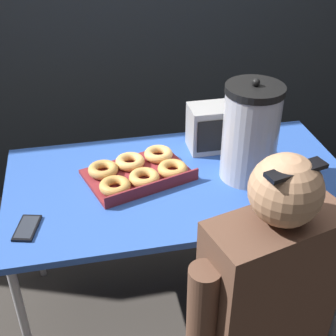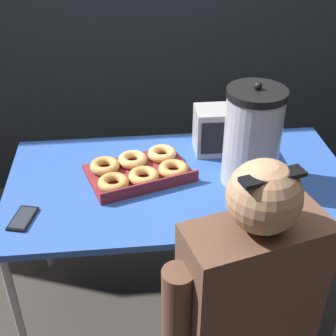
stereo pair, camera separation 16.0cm
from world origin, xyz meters
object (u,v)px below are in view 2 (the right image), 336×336
cell_phone (23,218)px  space_heater (216,130)px  coffee_urn (252,137)px  person_seated (245,333)px  donut_box (139,170)px

cell_phone → space_heater: 0.89m
coffee_urn → cell_phone: (-0.87, -0.17, -0.19)m
cell_phone → space_heater: bearing=42.2°
coffee_urn → space_heater: 0.28m
coffee_urn → person_seated: 0.72m
cell_phone → person_seated: person_seated is taller
space_heater → coffee_urn: bearing=-69.6°
person_seated → space_heater: bearing=-108.3°
person_seated → cell_phone: bearing=-45.7°
donut_box → person_seated: 0.77m
coffee_urn → cell_phone: bearing=-169.2°
donut_box → person_seated: bearing=-84.0°
donut_box → coffee_urn: coffee_urn is taller
cell_phone → space_heater: size_ratio=0.74×
donut_box → cell_phone: (-0.43, -0.25, -0.02)m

